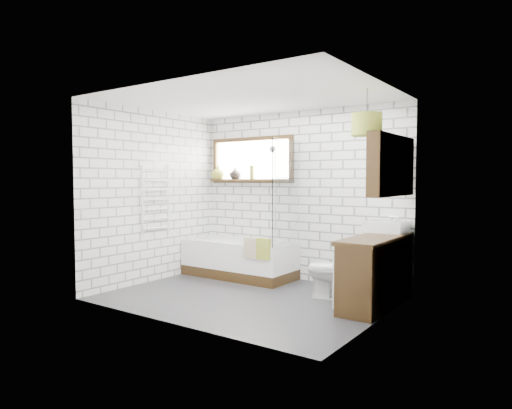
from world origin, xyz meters
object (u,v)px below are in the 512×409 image
Objects in this scene: bathtub at (239,259)px; basin at (386,227)px; toilet at (335,270)px; pendant at (367,125)px; vanity at (376,271)px.

bathtub is 3.53× the size of basin.
toilet is 1.84m from pendant.
basin is at bearing 124.77° from toilet.
vanity is at bearing 77.80° from toilet.
pendant reaches higher than basin.
pendant is (0.51, -0.32, 1.74)m from toilet.
pendant reaches higher than vanity.
basin is (2.24, 0.15, 0.61)m from bathtub.
vanity is (2.30, -0.35, 0.13)m from bathtub.
pendant is at bearing -93.49° from vanity.
toilet is at bearing 179.47° from vanity.
pendant is (2.28, -0.66, 1.82)m from bathtub.
bathtub is 2.99m from pendant.
bathtub is 2.32m from basin.
basin reaches higher than vanity.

